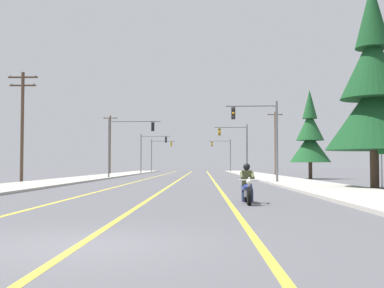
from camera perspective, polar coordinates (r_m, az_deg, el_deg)
ground_plane at (r=8.81m, az=-13.11°, el=-11.58°), size 400.00×400.00×0.00m
lane_stripe_center at (r=53.50m, az=-1.11°, el=-3.96°), size 0.16×100.00×0.01m
lane_stripe_left at (r=53.73m, az=-4.63°, el=-3.95°), size 0.16×100.00×0.01m
lane_stripe_right at (r=53.46m, az=2.28°, el=-3.96°), size 0.16×100.00×0.01m
sidewalk_kerb_right at (r=48.97m, az=9.55°, el=-3.99°), size 4.40×110.00×0.14m
sidewalk_kerb_left at (r=49.77m, az=-12.03°, el=-3.95°), size 4.40×110.00×0.14m
motorcycle_with_rider at (r=17.68m, az=6.53°, el=-5.10°), size 0.70×2.19×1.46m
traffic_signal_near_right at (r=36.72m, az=8.30°, el=1.67°), size 3.92×0.37×6.20m
traffic_signal_near_left at (r=49.92m, az=-8.03°, el=0.69°), size 5.41×0.37×6.20m
traffic_signal_mid_right at (r=57.44m, az=5.44°, el=0.18°), size 3.94×0.45×6.20m
traffic_signal_mid_left at (r=75.46m, az=-5.05°, el=-0.42°), size 4.70×0.37×6.20m
traffic_signal_far_right at (r=90.45m, az=3.82°, el=-0.78°), size 4.16×0.37×6.20m
traffic_signal_far_left at (r=90.92m, az=-4.02°, el=-0.77°), size 4.49×0.52×6.20m
utility_pole_left_near at (r=40.28m, az=-19.42°, el=2.41°), size 2.35×0.26×8.72m
utility_pole_right_far at (r=66.67m, az=9.81°, el=0.25°), size 2.07×0.26×8.64m
utility_pole_left_far at (r=76.25m, az=-9.66°, el=0.09°), size 2.17×0.26×9.09m
conifer_tree_right_verge_near at (r=29.90m, az=20.63°, el=5.66°), size 5.50×5.50×12.11m
conifer_tree_right_verge_far at (r=49.30m, az=13.77°, el=0.71°), size 4.04×4.04×8.89m
street_sign at (r=29.11m, az=21.51°, el=-2.11°), size 0.44×0.07×2.40m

